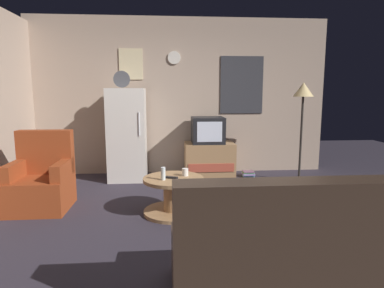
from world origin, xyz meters
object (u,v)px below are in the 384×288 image
Objects in this scene: remote_control at (171,178)px; armchair at (42,182)px; mug_ceramic_white at (185,172)px; book_stack at (248,174)px; fridge at (127,134)px; wine_glass at (163,174)px; coffee_table at (174,196)px; standing_lamp at (303,97)px; couch at (295,257)px; tv_stand at (209,160)px; crt_tv at (208,130)px.

armchair reaches higher than remote_control.
remote_control is (-0.17, -0.11, -0.03)m from mug_ceramic_white.
mug_ceramic_white is 0.44× the size of book_stack.
book_stack is at bearing 0.19° from fridge.
coffee_table is at bearing 37.96° from wine_glass.
wine_glass is at bearing -142.04° from coffee_table.
standing_lamp is 10.60× the size of remote_control.
standing_lamp reaches higher than remote_control.
coffee_table is at bearing -66.54° from fridge.
coffee_table is at bearing 114.78° from couch.
remote_control is at bearing -110.97° from tv_stand.
standing_lamp is 2.64m from remote_control.
remote_control is (-0.65, -1.78, -0.35)m from crt_tv.
coffee_table is at bearing 77.17° from remote_control.
tv_stand is 1.87m from coffee_table.
tv_stand is at bearing 92.36° from couch.
armchair is at bearing 172.38° from mug_ceramic_white.
mug_ceramic_white is at bearing 56.82° from remote_control.
fridge is 2.88m from standing_lamp.
book_stack is (1.44, 1.75, -0.47)m from wine_glass.
fridge is 19.67× the size of mug_ceramic_white.
tv_stand is at bearing 67.10° from wine_glass.
tv_stand is 2.70m from armchair.
fridge reaches higher than couch.
couch is at bearing -41.28° from remote_control.
fridge is at bearing 114.14° from couch.
coffee_table is (0.72, -1.65, -0.54)m from fridge.
standing_lamp is 2.44m from mug_ceramic_white.
crt_tv reaches higher than coffee_table.
fridge is 1.67m from armchair.
standing_lamp is 17.67× the size of mug_ceramic_white.
tv_stand is at bearing 3.85° from fridge.
crt_tv is (1.34, 0.09, 0.05)m from fridge.
crt_tv is at bearing 162.57° from standing_lamp.
fridge is 2.16m from book_stack.
coffee_table is (-0.66, -1.75, -0.07)m from tv_stand.
armchair is (-3.71, -0.97, -1.02)m from standing_lamp.
crt_tv is at bearing -178.26° from tv_stand.
crt_tv is at bearing 70.25° from coffee_table.
fridge reaches higher than standing_lamp.
standing_lamp is 2.73m from wine_glass.
fridge is 3.28× the size of crt_tv.
remote_control is 1.90m from couch.
tv_stand is at bearing 31.97° from armchair.
mug_ceramic_white is (0.14, 0.08, 0.26)m from coffee_table.
wine_glass is 0.09× the size of couch.
crt_tv is 1.94m from coffee_table.
coffee_table is (-2.07, -1.29, -1.14)m from standing_lamp.
coffee_table is 4.80× the size of wine_glass.
couch is 8.27× the size of book_stack.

